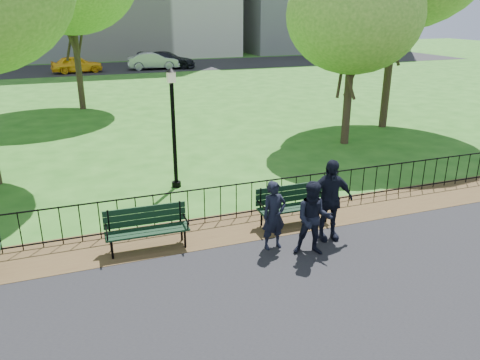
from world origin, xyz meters
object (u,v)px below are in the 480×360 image
object	(u,v)px
person_left	(274,215)
sedan_dark	(167,60)
person_mid	(314,219)
person_right	(329,200)
sedan_silver	(153,61)
tree_near_e	(354,15)
lamppost	(173,124)
park_bench_left_a	(146,224)
park_bench_main	(285,202)
taxi	(77,64)

from	to	relation	value
person_left	sedan_dark	xyz separation A→B (m)	(4.59, 32.77, -0.05)
person_mid	person_right	size ratio (longest dim) A/B	0.87
person_left	sedan_silver	distance (m)	32.52
tree_near_e	lamppost	bearing A→B (deg)	-161.51
tree_near_e	person_mid	world-z (taller)	tree_near_e
park_bench_left_a	park_bench_main	bearing A→B (deg)	1.35
park_bench_main	taxi	xyz separation A→B (m)	(-3.52, 31.33, 0.08)
lamppost	sedan_silver	world-z (taller)	lamppost
person_right	sedan_silver	world-z (taller)	person_right
park_bench_left_a	taxi	xyz separation A→B (m)	(-0.29, 31.32, 0.12)
taxi	sedan_dark	bearing A→B (deg)	-92.12
person_mid	person_right	world-z (taller)	person_right
sedan_silver	park_bench_main	bearing A→B (deg)	-179.47
park_bench_left_a	person_mid	distance (m)	3.50
sedan_silver	person_left	bearing A→B (deg)	179.42
sedan_dark	taxi	bearing A→B (deg)	114.08
person_right	park_bench_left_a	bearing A→B (deg)	174.25
lamppost	person_left	world-z (taller)	lamppost
lamppost	sedan_dark	distance (m)	29.02
person_left	sedan_dark	size ratio (longest dim) A/B	0.31
lamppost	person_right	bearing A→B (deg)	-60.90
sedan_silver	sedan_dark	size ratio (longest dim) A/B	0.89
park_bench_left_a	sedan_silver	size ratio (longest dim) A/B	0.41
person_left	person_mid	size ratio (longest dim) A/B	0.94
taxi	park_bench_main	bearing A→B (deg)	-179.68
park_bench_main	tree_near_e	xyz separation A→B (m)	(5.25, 5.78, 4.01)
person_mid	taxi	xyz separation A→B (m)	(-3.46, 32.77, -0.12)
lamppost	person_left	size ratio (longest dim) A/B	2.25
park_bench_main	taxi	bearing A→B (deg)	96.66
lamppost	person_left	xyz separation A→B (m)	(1.12, -4.33, -1.07)
park_bench_left_a	sedan_silver	xyz separation A→B (m)	(5.87, 31.42, 0.15)
park_bench_main	sedan_silver	distance (m)	31.53
sedan_silver	sedan_dark	world-z (taller)	sedan_silver
park_bench_main	person_left	distance (m)	1.18
park_bench_main	person_mid	world-z (taller)	person_mid
person_mid	tree_near_e	bearing A→B (deg)	77.91
park_bench_left_a	tree_near_e	world-z (taller)	tree_near_e
lamppost	person_mid	size ratio (longest dim) A/B	2.12
person_mid	taxi	bearing A→B (deg)	120.25
park_bench_main	tree_near_e	world-z (taller)	tree_near_e
park_bench_main	taxi	world-z (taller)	taxi
sedan_silver	sedan_dark	xyz separation A→B (m)	(1.25, 0.42, -0.01)
park_bench_left_a	person_mid	bearing A→B (deg)	-23.16
person_left	sedan_silver	size ratio (longest dim) A/B	0.35
sedan_silver	sedan_dark	distance (m)	1.31
person_mid	sedan_silver	size ratio (longest dim) A/B	0.37
sedan_dark	lamppost	bearing A→B (deg)	-171.25
person_mid	sedan_dark	world-z (taller)	person_mid
tree_near_e	person_left	xyz separation A→B (m)	(-5.96, -6.70, -3.86)
taxi	sedan_dark	world-z (taller)	sedan_dark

